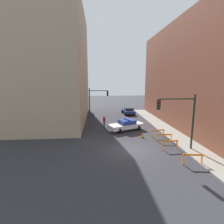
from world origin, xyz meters
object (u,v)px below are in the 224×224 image
object	(u,v)px
barrier_mid	(170,143)
traffic_cone	(142,135)
traffic_light_near	(182,114)
traffic_light_far	(96,99)
police_car	(126,125)
pedestrian_crossing	(104,121)
barrier_corner	(158,132)
parked_car_near	(128,111)
barrier_front	(193,157)
pedestrian_corner	(93,118)
barrier_back	(164,136)

from	to	relation	value
barrier_mid	traffic_cone	xyz separation A→B (m)	(-1.74, 3.71, -0.30)
traffic_light_near	traffic_light_far	distance (m)	17.53
traffic_cone	police_car	bearing A→B (deg)	113.53
traffic_light_far	pedestrian_crossing	world-z (taller)	traffic_light_far
traffic_light_near	traffic_cone	size ratio (longest dim) A/B	7.93
barrier_corner	parked_car_near	bearing A→B (deg)	93.74
police_car	barrier_mid	world-z (taller)	police_car
police_car	parked_car_near	xyz separation A→B (m)	(2.30, 11.22, -0.05)
traffic_light_far	traffic_cone	world-z (taller)	traffic_light_far
pedestrian_crossing	barrier_front	world-z (taller)	pedestrian_crossing
traffic_light_near	pedestrian_crossing	distance (m)	11.40
parked_car_near	police_car	bearing A→B (deg)	-105.00
traffic_light_far	parked_car_near	world-z (taller)	traffic_light_far
parked_car_near	barrier_mid	xyz separation A→B (m)	(0.82, -18.09, -0.06)
pedestrian_crossing	barrier_corner	bearing A→B (deg)	10.46
pedestrian_corner	barrier_corner	size ratio (longest dim) A/B	1.04
police_car	pedestrian_corner	xyz separation A→B (m)	(-4.49, 4.35, 0.14)
traffic_light_far	traffic_cone	size ratio (longest dim) A/B	7.93
parked_car_near	pedestrian_corner	distance (m)	9.66
police_car	barrier_corner	world-z (taller)	police_car
traffic_light_near	pedestrian_crossing	bearing A→B (deg)	127.97
police_car	barrier_front	distance (m)	10.67
barrier_back	barrier_corner	world-z (taller)	same
parked_car_near	pedestrian_corner	size ratio (longest dim) A/B	2.65
traffic_light_far	traffic_cone	bearing A→B (deg)	-65.00
traffic_light_near	pedestrian_crossing	xyz separation A→B (m)	(-6.82, 8.74, -2.67)
pedestrian_crossing	traffic_cone	bearing A→B (deg)	-0.25
barrier_front	traffic_light_far	bearing A→B (deg)	112.48
police_car	traffic_light_near	bearing A→B (deg)	-173.80
traffic_light_far	barrier_back	bearing A→B (deg)	-60.78
traffic_light_near	traffic_cone	xyz separation A→B (m)	(-2.60, 3.92, -3.21)
traffic_light_far	barrier_corner	xyz separation A→B (m)	(7.30, -11.61, -2.78)
barrier_corner	traffic_cone	size ratio (longest dim) A/B	2.44
barrier_back	barrier_corner	distance (m)	1.70
traffic_light_far	traffic_light_near	bearing A→B (deg)	-62.73
barrier_mid	traffic_cone	bearing A→B (deg)	115.14
traffic_light_far	barrier_corner	size ratio (longest dim) A/B	3.25
parked_car_near	traffic_cone	world-z (taller)	parked_car_near
police_car	barrier_back	xyz separation A→B (m)	(3.38, -4.80, -0.11)
barrier_corner	traffic_cone	bearing A→B (deg)	-178.34
police_car	pedestrian_crossing	distance (m)	3.30
police_car	barrier_mid	size ratio (longest dim) A/B	3.16
traffic_light_near	barrier_back	xyz separation A→B (m)	(-0.59, 2.28, -2.91)
pedestrian_corner	barrier_mid	distance (m)	13.55
parked_car_near	traffic_light_near	bearing A→B (deg)	-88.19
pedestrian_corner	traffic_cone	distance (m)	9.54
barrier_mid	barrier_corner	size ratio (longest dim) A/B	1.00
traffic_light_far	police_car	xyz separation A→B (m)	(4.06, -8.50, -2.67)
police_car	traffic_light_far	bearing A→B (deg)	2.45
parked_car_near	barrier_corner	world-z (taller)	parked_car_near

